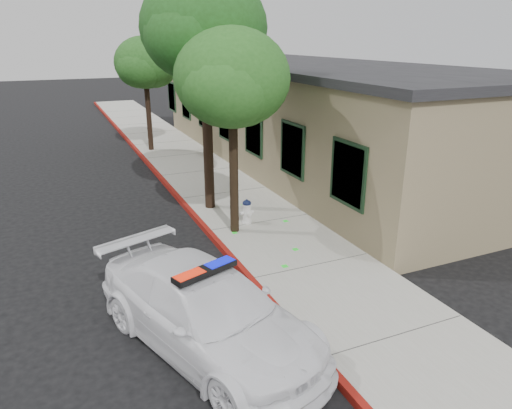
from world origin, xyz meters
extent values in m
plane|color=black|center=(0.00, 0.00, 0.00)|extent=(120.00, 120.00, 0.00)
cube|color=#9C9A8E|center=(1.60, 3.00, 0.07)|extent=(3.20, 60.00, 0.15)
cube|color=maroon|center=(0.06, 3.00, 0.08)|extent=(0.14, 60.00, 0.16)
cube|color=#847456|center=(6.70, 9.00, 2.00)|extent=(7.00, 20.00, 4.00)
cube|color=black|center=(6.70, 9.00, 4.12)|extent=(7.30, 20.30, 0.24)
cube|color=black|center=(3.17, 1.00, 1.95)|extent=(0.08, 1.48, 1.68)
cube|color=black|center=(3.17, 4.00, 1.95)|extent=(0.08, 1.48, 1.68)
cube|color=black|center=(3.17, 7.00, 1.95)|extent=(0.08, 1.48, 1.68)
cube|color=black|center=(3.17, 10.00, 1.95)|extent=(0.08, 1.48, 1.68)
cube|color=black|center=(3.17, 13.00, 1.95)|extent=(0.08, 1.48, 1.68)
cube|color=black|center=(3.17, 16.00, 1.95)|extent=(0.08, 1.48, 1.68)
cube|color=black|center=(3.17, 19.00, 1.95)|extent=(0.08, 1.48, 1.68)
imported|color=white|center=(-1.53, -1.71, 0.72)|extent=(3.57, 5.36, 1.44)
cube|color=black|center=(-1.53, -1.71, 1.50)|extent=(1.22, 0.67, 0.10)
cube|color=red|center=(-1.83, -1.82, 1.51)|extent=(0.57, 0.40, 0.11)
cube|color=#0B12C9|center=(-1.23, -1.61, 1.51)|extent=(0.57, 0.40, 0.11)
cylinder|color=white|center=(1.26, 3.11, 0.18)|extent=(0.29, 0.29, 0.05)
cylinder|color=white|center=(1.26, 3.11, 0.44)|extent=(0.24, 0.24, 0.48)
cylinder|color=white|center=(1.26, 3.11, 0.70)|extent=(0.28, 0.28, 0.03)
ellipsoid|color=#0E1636|center=(1.26, 3.11, 0.75)|extent=(0.25, 0.25, 0.19)
cylinder|color=#0E1636|center=(1.26, 3.11, 0.83)|extent=(0.06, 0.06, 0.05)
cylinder|color=white|center=(1.11, 3.11, 0.46)|extent=(0.10, 0.10, 0.10)
cylinder|color=white|center=(1.41, 3.12, 0.46)|extent=(0.10, 0.10, 0.10)
cylinder|color=white|center=(1.26, 2.97, 0.48)|extent=(0.12, 0.10, 0.12)
cylinder|color=black|center=(0.72, 2.70, 1.80)|extent=(0.24, 0.24, 3.30)
ellipsoid|color=#22561B|center=(0.72, 2.70, 4.27)|extent=(2.93, 2.93, 2.49)
ellipsoid|color=#22561B|center=(1.06, 3.11, 4.00)|extent=(2.20, 2.20, 1.87)
ellipsoid|color=#22561B|center=(0.46, 2.32, 4.09)|extent=(2.29, 2.29, 1.95)
cylinder|color=black|center=(0.71, 4.83, 2.30)|extent=(0.30, 0.30, 4.29)
ellipsoid|color=#1C4716|center=(0.71, 4.83, 5.48)|extent=(3.60, 3.60, 3.06)
ellipsoid|color=#1C4716|center=(1.06, 5.29, 5.14)|extent=(2.90, 2.90, 2.46)
ellipsoid|color=#1C4716|center=(0.33, 4.48, 5.25)|extent=(2.78, 2.78, 2.37)
cylinder|color=black|center=(0.70, 13.64, 1.74)|extent=(0.24, 0.24, 3.19)
ellipsoid|color=#1E4916|center=(0.70, 13.64, 4.15)|extent=(2.73, 2.73, 2.32)
ellipsoid|color=#1E4916|center=(1.14, 13.87, 3.88)|extent=(2.09, 2.09, 1.78)
ellipsoid|color=#1E4916|center=(0.45, 13.35, 3.97)|extent=(2.18, 2.18, 1.86)
camera|label=1|loc=(-3.59, -8.51, 5.22)|focal=32.77mm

